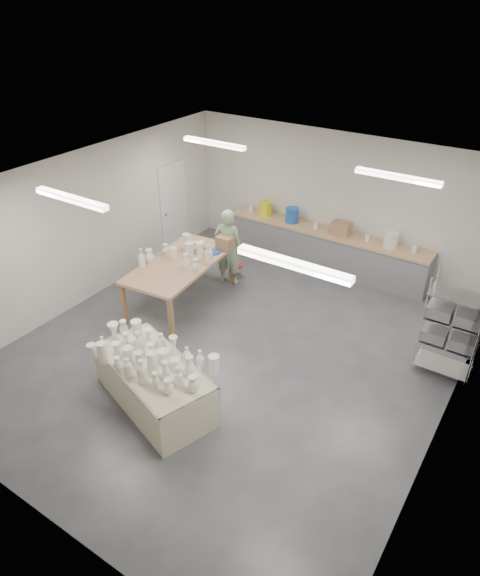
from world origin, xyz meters
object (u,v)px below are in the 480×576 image
Objects in this scene: potter at (228,247)px; red_stool at (235,266)px; drying_table at (154,380)px; work_table at (185,260)px.

red_stool is at bearing -103.28° from potter.
potter is 4.91× the size of red_stool.
drying_table is 3.04m from work_table.
potter reaches higher than drying_table.
drying_table is 0.91× the size of work_table.
red_stool is (-1.14, 3.94, -0.15)m from drying_table.
potter is (-1.14, 3.67, 0.42)m from drying_table.
potter is at bearing 67.34° from work_table.
drying_table is 6.67× the size of red_stool.
drying_table is 3.86m from potter.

